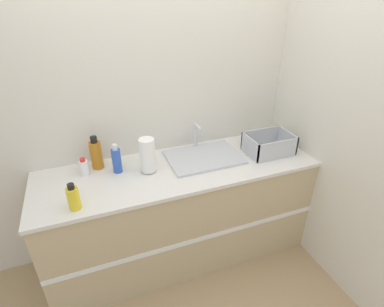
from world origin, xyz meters
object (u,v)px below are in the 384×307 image
(sink, at_px, (204,156))
(bottle_blue, at_px, (117,160))
(bottle_yellow, at_px, (73,198))
(bottle_white_spray, at_px, (84,167))
(dish_rack, at_px, (268,146))
(paper_towel_roll, at_px, (147,155))
(bottle_amber, at_px, (96,154))

(sink, relative_size, bottle_blue, 2.56)
(bottle_yellow, bearing_deg, bottle_blue, 46.98)
(bottle_white_spray, bearing_deg, dish_rack, -7.43)
(paper_towel_roll, bearing_deg, sink, 5.04)
(bottle_white_spray, distance_m, bottle_amber, 0.14)
(bottle_blue, bearing_deg, dish_rack, -6.84)
(bottle_white_spray, bearing_deg, bottle_blue, -10.45)
(bottle_white_spray, xyz_separation_m, bottle_blue, (0.24, -0.04, 0.04))
(bottle_white_spray, relative_size, bottle_amber, 0.53)
(dish_rack, relative_size, bottle_blue, 1.64)
(bottle_white_spray, bearing_deg, paper_towel_roll, -15.16)
(dish_rack, xyz_separation_m, bottle_yellow, (-1.56, -0.19, 0.02))
(bottle_amber, distance_m, bottle_blue, 0.18)
(sink, distance_m, bottle_white_spray, 0.94)
(dish_rack, xyz_separation_m, bottle_amber, (-1.38, 0.26, 0.06))
(paper_towel_roll, height_order, dish_rack, paper_towel_roll)
(bottle_blue, distance_m, bottle_yellow, 0.47)
(sink, bearing_deg, bottle_blue, 176.84)
(sink, xyz_separation_m, bottle_white_spray, (-0.93, 0.08, 0.05))
(sink, xyz_separation_m, bottle_amber, (-0.83, 0.15, 0.10))
(bottle_white_spray, distance_m, bottle_yellow, 0.40)
(sink, height_order, paper_towel_roll, paper_towel_roll)
(paper_towel_roll, xyz_separation_m, bottle_blue, (-0.22, 0.08, -0.04))
(bottle_blue, bearing_deg, bottle_yellow, -133.02)
(bottle_white_spray, relative_size, bottle_blue, 0.61)
(bottle_white_spray, bearing_deg, bottle_yellow, -102.06)
(sink, relative_size, bottle_white_spray, 4.18)
(paper_towel_roll, relative_size, bottle_blue, 1.18)
(sink, xyz_separation_m, paper_towel_roll, (-0.47, -0.04, 0.12))
(sink, relative_size, dish_rack, 1.57)
(bottle_amber, bearing_deg, bottle_white_spray, -145.26)
(bottle_white_spray, relative_size, bottle_yellow, 0.77)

